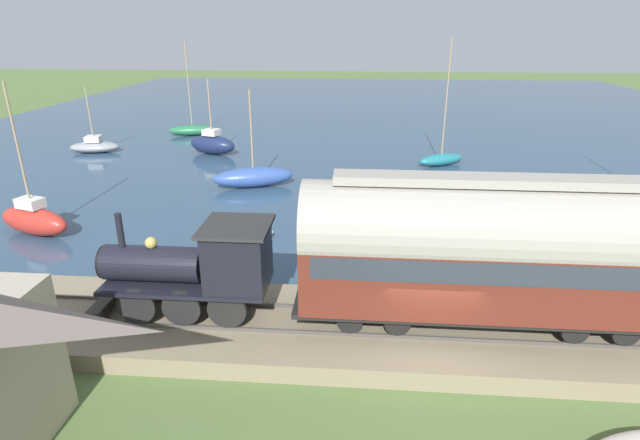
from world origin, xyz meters
TOP-DOWN VIEW (x-y plane):
  - ground_plane at (0.00, 0.00)m, footprint 200.00×200.00m
  - harbor_water at (43.40, 0.00)m, footprint 80.00×80.00m
  - rail_embankment at (0.84, 0.00)m, footprint 4.52×56.00m
  - steam_locomotive at (0.84, 6.79)m, footprint 2.03×5.58m
  - passenger_coach at (0.84, -1.60)m, footprint 2.61×10.99m
  - sailboat_red at (8.04, 17.03)m, footprint 2.39×4.10m
  - sailboat_blue at (16.16, 8.42)m, footprint 2.92×5.01m
  - sailboat_green at (30.78, 16.94)m, footprint 2.23×4.30m
  - sailboat_navy at (24.13, 13.21)m, footprint 2.72×4.11m
  - sailboat_teal at (22.11, -3.58)m, footprint 2.64×3.65m
  - sailboat_gray at (23.93, 22.42)m, footprint 2.31×3.89m
  - rowboat_mid_harbor at (8.39, 6.99)m, footprint 1.19×2.25m
  - rowboat_off_pier at (9.75, -5.35)m, footprint 2.57×2.10m
  - rowboat_near_shore at (6.18, -3.32)m, footprint 1.98×2.15m

SIDE VIEW (x-z plane):
  - ground_plane at x=0.00m, z-range 0.00..0.00m
  - harbor_water at x=43.40m, z-range 0.00..0.01m
  - rowboat_near_shore at x=6.18m, z-range 0.01..0.46m
  - rowboat_mid_harbor at x=8.39m, z-range 0.01..0.52m
  - rowboat_off_pier at x=9.75m, z-range 0.01..0.57m
  - rail_embankment at x=0.84m, z-range -0.06..0.65m
  - sailboat_gray at x=23.93m, z-range -1.96..2.94m
  - sailboat_teal at x=22.11m, z-range -3.68..4.72m
  - sailboat_green at x=30.78m, z-range -3.42..4.46m
  - sailboat_blue at x=16.16m, z-range -2.26..3.50m
  - sailboat_red at x=8.04m, z-range -2.71..4.20m
  - sailboat_navy at x=24.13m, z-range -1.98..3.55m
  - steam_locomotive at x=0.84m, z-range 0.77..4.03m
  - passenger_coach at x=0.84m, z-range 0.89..5.51m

